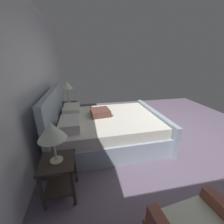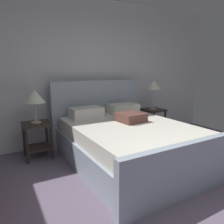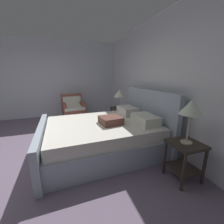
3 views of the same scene
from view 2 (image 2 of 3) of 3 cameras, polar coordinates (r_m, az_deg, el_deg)
ground_plane at (r=2.52m, az=23.06°, el=-25.30°), size 6.07×5.60×0.02m
wall_back at (r=4.38m, az=-6.44°, el=10.55°), size 6.19×0.12×2.81m
bed at (r=3.45m, az=4.05°, el=-7.47°), size 1.90×2.38×1.25m
nightstand_right at (r=4.83m, az=10.83°, el=-1.49°), size 0.44×0.44×0.60m
table_lamp_right at (r=4.73m, az=11.15°, el=6.97°), size 0.31×0.31×0.63m
nightstand_left at (r=3.75m, az=-19.42°, el=-5.66°), size 0.44×0.44×0.60m
table_lamp_left at (r=3.63m, az=-20.06°, el=3.88°), size 0.34×0.34×0.55m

